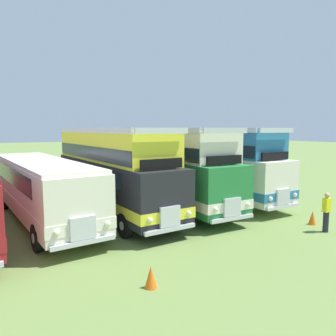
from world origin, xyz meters
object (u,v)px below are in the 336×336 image
(bus_fifth_in_row, at_px, (168,165))
(cone_mid_row, at_px, (151,277))
(cone_near_end, at_px, (312,218))
(marshal_person, at_px, (326,212))
(bus_third_in_row, at_px, (41,186))
(bus_sixth_in_row, at_px, (213,162))
(bus_fourth_in_row, at_px, (112,170))

(bus_fifth_in_row, relative_size, cone_mid_row, 17.72)
(cone_near_end, height_order, marshal_person, marshal_person)
(cone_mid_row, height_order, marshal_person, marshal_person)
(bus_fifth_in_row, height_order, marshal_person, bus_fifth_in_row)
(bus_third_in_row, height_order, marshal_person, bus_third_in_row)
(bus_sixth_in_row, bearing_deg, bus_fifth_in_row, -176.06)
(bus_fifth_in_row, height_order, cone_mid_row, bus_fifth_in_row)
(bus_sixth_in_row, distance_m, cone_near_end, 7.37)
(bus_third_in_row, relative_size, bus_fourth_in_row, 1.05)
(bus_fourth_in_row, bearing_deg, bus_sixth_in_row, 2.51)
(bus_third_in_row, xyz_separation_m, marshal_person, (10.19, -8.24, -0.87))
(cone_mid_row, bearing_deg, marshal_person, 2.98)
(bus_fifth_in_row, xyz_separation_m, cone_near_end, (3.74, -6.83, -2.04))
(bus_fifth_in_row, relative_size, cone_near_end, 17.54)
(bus_sixth_in_row, bearing_deg, bus_fourth_in_row, -177.49)
(bus_third_in_row, relative_size, cone_mid_row, 18.01)
(bus_sixth_in_row, relative_size, cone_mid_row, 17.40)
(bus_fifth_in_row, xyz_separation_m, cone_mid_row, (-5.69, -8.30, -2.04))
(marshal_person, bearing_deg, cone_mid_row, -177.02)
(bus_fourth_in_row, xyz_separation_m, cone_mid_row, (-2.21, -8.23, -2.04))
(bus_sixth_in_row, bearing_deg, cone_mid_row, -137.05)
(bus_fourth_in_row, distance_m, marshal_person, 10.37)
(bus_fourth_in_row, xyz_separation_m, bus_fifth_in_row, (3.49, 0.07, 0.00))
(marshal_person, bearing_deg, bus_fourth_in_row, 130.84)
(bus_fourth_in_row, relative_size, marshal_person, 6.31)
(bus_fifth_in_row, height_order, bus_sixth_in_row, same)
(bus_third_in_row, relative_size, cone_near_end, 17.82)
(bus_fifth_in_row, distance_m, marshal_person, 8.60)
(bus_sixth_in_row, distance_m, cone_mid_row, 12.69)
(bus_third_in_row, bearing_deg, bus_fifth_in_row, -3.36)
(cone_mid_row, bearing_deg, bus_fifth_in_row, 55.54)
(bus_sixth_in_row, xyz_separation_m, cone_mid_row, (-9.17, -8.54, -2.04))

